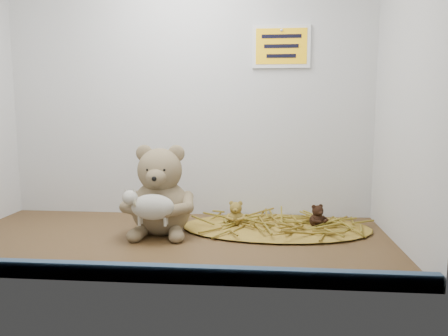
# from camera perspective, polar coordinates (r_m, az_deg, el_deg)

# --- Properties ---
(alcove_shell) EXTENTS (1.20, 0.60, 0.90)m
(alcove_shell) POSITION_cam_1_polar(r_m,az_deg,el_deg) (1.25, -6.39, 12.08)
(alcove_shell) COLOR #473218
(alcove_shell) RESTS_ON ground
(front_rail) EXTENTS (1.19, 0.02, 0.04)m
(front_rail) POSITION_cam_1_polar(r_m,az_deg,el_deg) (0.94, -10.71, -13.27)
(front_rail) COLOR #364C68
(front_rail) RESTS_ON shelf_floor
(straw_bed) EXTENTS (0.56, 0.33, 0.01)m
(straw_bed) POSITION_cam_1_polar(r_m,az_deg,el_deg) (1.32, 6.81, -7.67)
(straw_bed) COLOR brown
(straw_bed) RESTS_ON shelf_floor
(main_teddy) EXTENTS (0.21, 0.23, 0.25)m
(main_teddy) POSITION_cam_1_polar(r_m,az_deg,el_deg) (1.25, -8.28, -2.80)
(main_teddy) COLOR #847351
(main_teddy) RESTS_ON shelf_floor
(toy_lamb) EXTENTS (0.15, 0.09, 0.10)m
(toy_lamb) POSITION_cam_1_polar(r_m,az_deg,el_deg) (1.17, -9.29, -5.06)
(toy_lamb) COLOR beige
(toy_lamb) RESTS_ON main_teddy
(mini_teddy_tan) EXTENTS (0.06, 0.06, 0.07)m
(mini_teddy_tan) POSITION_cam_1_polar(r_m,az_deg,el_deg) (1.31, 1.55, -5.81)
(mini_teddy_tan) COLOR olive
(mini_teddy_tan) RESTS_ON straw_bed
(mini_teddy_brown) EXTENTS (0.08, 0.08, 0.07)m
(mini_teddy_brown) POSITION_cam_1_polar(r_m,az_deg,el_deg) (1.32, 12.09, -6.01)
(mini_teddy_brown) COLOR black
(mini_teddy_brown) RESTS_ON straw_bed
(wall_sign) EXTENTS (0.16, 0.01, 0.11)m
(wall_sign) POSITION_cam_1_polar(r_m,az_deg,el_deg) (1.44, 7.49, 15.47)
(wall_sign) COLOR #FFB90D
(wall_sign) RESTS_ON back_wall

